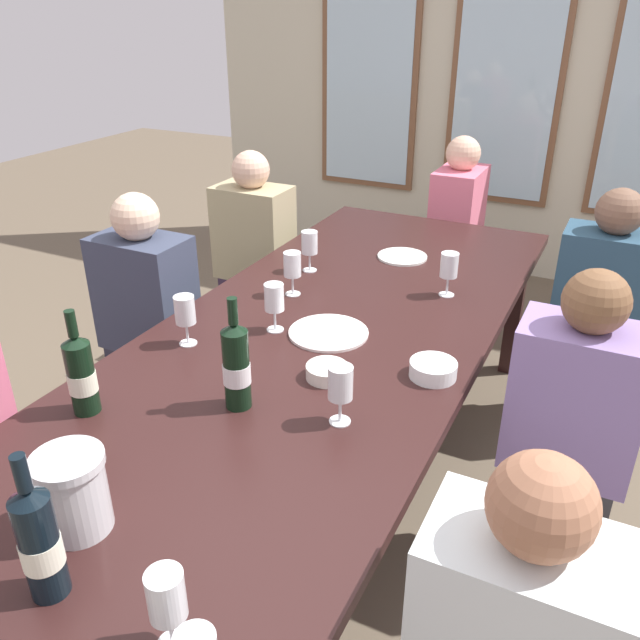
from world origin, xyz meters
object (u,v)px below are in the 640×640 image
at_px(white_plate_1, 329,333).
at_px(seated_person_1, 596,321).
at_px(wine_glass_4, 340,384).
at_px(white_plate_0, 402,257).
at_px(dining_table, 326,342).
at_px(wine_bottle_2, 236,366).
at_px(wine_bottle_1, 81,374).
at_px(wine_glass_5, 310,244).
at_px(tasting_bowl_1, 327,372).
at_px(wine_glass_1, 166,597).
at_px(wine_glass_2, 274,298).
at_px(wine_glass_3, 292,265).
at_px(seated_person_0, 255,262).
at_px(wine_bottle_0, 39,542).
at_px(seated_person_6, 455,238).
at_px(metal_pitcher, 73,492).
at_px(seated_person_5, 566,442).
at_px(tasting_bowl_0, 433,369).
at_px(seated_person_4, 150,328).
at_px(wine_glass_6, 185,311).
at_px(wine_glass_8, 449,267).

height_order(white_plate_1, seated_person_1, seated_person_1).
bearing_deg(wine_glass_4, white_plate_0, 102.22).
bearing_deg(dining_table, wine_glass_4, -60.14).
relative_size(wine_bottle_2, seated_person_1, 0.30).
relative_size(white_plate_1, wine_bottle_1, 0.89).
bearing_deg(wine_glass_5, wine_bottle_1, -94.10).
relative_size(tasting_bowl_1, wine_glass_1, 0.74).
distance_m(wine_glass_2, wine_glass_3, 0.31).
bearing_deg(seated_person_0, wine_bottle_0, -68.21).
bearing_deg(seated_person_6, tasting_bowl_1, -85.76).
relative_size(metal_pitcher, tasting_bowl_1, 1.47).
distance_m(wine_glass_2, seated_person_5, 1.05).
height_order(white_plate_0, wine_bottle_0, wine_bottle_0).
bearing_deg(seated_person_1, metal_pitcher, -114.03).
height_order(tasting_bowl_0, seated_person_4, seated_person_4).
xyz_separation_m(white_plate_0, wine_glass_5, (-0.30, -0.32, 0.12)).
height_order(wine_bottle_1, wine_bottle_2, wine_bottle_2).
bearing_deg(wine_glass_5, seated_person_6, 77.11).
bearing_deg(seated_person_1, wine_bottle_0, -110.81).
distance_m(white_plate_1, seated_person_6, 1.77).
bearing_deg(white_plate_1, wine_glass_1, -77.43).
xyz_separation_m(dining_table, wine_glass_4, (0.28, -0.49, 0.18)).
distance_m(wine_bottle_2, seated_person_5, 1.07).
height_order(seated_person_0, seated_person_6, same).
distance_m(tasting_bowl_1, wine_glass_5, 0.87).
distance_m(tasting_bowl_1, seated_person_5, 0.79).
bearing_deg(white_plate_1, wine_bottle_0, -90.94).
xyz_separation_m(wine_bottle_1, wine_glass_4, (0.66, 0.27, 0.00)).
relative_size(white_plate_0, wine_bottle_2, 0.66).
relative_size(wine_bottle_2, wine_glass_6, 1.93).
distance_m(wine_glass_4, seated_person_0, 1.81).
xyz_separation_m(wine_bottle_2, tasting_bowl_1, (0.16, 0.24, -0.11)).
bearing_deg(wine_glass_4, white_plate_1, 119.12).
xyz_separation_m(seated_person_1, seated_person_4, (-1.69, -0.91, 0.00)).
height_order(wine_glass_2, seated_person_4, seated_person_4).
bearing_deg(seated_person_5, wine_bottle_1, -148.29).
relative_size(metal_pitcher, wine_glass_2, 1.09).
bearing_deg(tasting_bowl_1, wine_glass_2, 145.72).
bearing_deg(seated_person_1, wine_glass_4, -111.45).
bearing_deg(wine_bottle_0, seated_person_6, 90.19).
bearing_deg(wine_glass_1, seated_person_6, 95.74).
relative_size(wine_glass_4, wine_glass_6, 1.00).
bearing_deg(seated_person_6, wine_bottle_1, -98.68).
bearing_deg(tasting_bowl_0, tasting_bowl_1, -152.31).
xyz_separation_m(metal_pitcher, seated_person_5, (0.91, 1.10, -0.31)).
bearing_deg(white_plate_1, wine_glass_8, 61.25).
relative_size(dining_table, seated_person_6, 2.47).
bearing_deg(white_plate_1, wine_glass_6, -145.23).
distance_m(wine_bottle_0, seated_person_0, 2.33).
relative_size(wine_glass_2, seated_person_1, 0.16).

